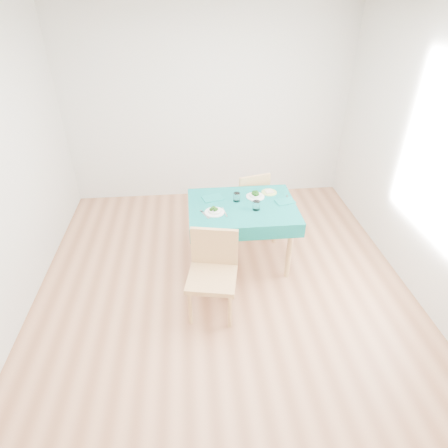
{
  "coord_description": "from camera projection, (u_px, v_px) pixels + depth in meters",
  "views": [
    {
      "loc": [
        -0.29,
        -3.0,
        2.79
      ],
      "look_at": [
        0.0,
        0.0,
        0.85
      ],
      "focal_mm": 30.0,
      "sensor_mm": 36.0,
      "label": 1
    }
  ],
  "objects": [
    {
      "name": "fork_near",
      "position": [
        205.0,
        215.0,
        3.9
      ],
      "size": [
        0.1,
        0.17,
        0.0
      ],
      "primitive_type": "cube",
      "rotation": [
        0.0,
        0.0,
        0.43
      ],
      "color": "silver",
      "rests_on": "table"
    },
    {
      "name": "chair_near",
      "position": [
        212.0,
        266.0,
        3.49
      ],
      "size": [
        0.55,
        0.59,
        1.15
      ],
      "primitive_type": "cube",
      "rotation": [
        0.0,
        0.0,
        -0.2
      ],
      "color": "tan",
      "rests_on": "ground"
    },
    {
      "name": "napkin_far",
      "position": [
        285.0,
        201.0,
        4.14
      ],
      "size": [
        0.23,
        0.18,
        0.01
      ],
      "primitive_type": "cube",
      "rotation": [
        0.0,
        0.0,
        0.21
      ],
      "color": "#0C6963",
      "rests_on": "table"
    },
    {
      "name": "tumbler_side",
      "position": [
        256.0,
        205.0,
        3.97
      ],
      "size": [
        0.08,
        0.08,
        0.1
      ],
      "primitive_type": "cylinder",
      "color": "white",
      "rests_on": "table"
    },
    {
      "name": "chair_far",
      "position": [
        248.0,
        195.0,
        4.82
      ],
      "size": [
        0.49,
        0.52,
        1.0
      ],
      "primitive_type": "cube",
      "rotation": [
        0.0,
        0.0,
        3.39
      ],
      "color": "tan",
      "rests_on": "ground"
    },
    {
      "name": "bread_slice",
      "position": [
        269.0,
        191.0,
        4.31
      ],
      "size": [
        0.11,
        0.11,
        0.01
      ],
      "primitive_type": "cube",
      "rotation": [
        0.0,
        0.0,
        0.21
      ],
      "color": "beige",
      "rests_on": "side_plate"
    },
    {
      "name": "knife_near",
      "position": [
        225.0,
        212.0,
        3.95
      ],
      "size": [
        0.05,
        0.2,
        0.0
      ],
      "primitive_type": "cube",
      "rotation": [
        0.0,
        0.0,
        0.16
      ],
      "color": "silver",
      "rests_on": "table"
    },
    {
      "name": "napkin_near",
      "position": [
        213.0,
        198.0,
        4.2
      ],
      "size": [
        0.26,
        0.21,
        0.01
      ],
      "primitive_type": "cube",
      "rotation": [
        0.0,
        0.0,
        0.29
      ],
      "color": "#0C6963",
      "rests_on": "table"
    },
    {
      "name": "room_shell",
      "position": [
        224.0,
        177.0,
        3.32
      ],
      "size": [
        4.02,
        4.52,
        2.73
      ],
      "color": "#985F3F",
      "rests_on": "ground"
    },
    {
      "name": "bowl_near",
      "position": [
        214.0,
        210.0,
        3.93
      ],
      "size": [
        0.21,
        0.21,
        0.06
      ],
      "primitive_type": null,
      "color": "white",
      "rests_on": "table"
    },
    {
      "name": "tumbler_center",
      "position": [
        237.0,
        197.0,
        4.13
      ],
      "size": [
        0.08,
        0.08,
        0.1
      ],
      "primitive_type": "cylinder",
      "color": "white",
      "rests_on": "table"
    },
    {
      "name": "side_plate",
      "position": [
        269.0,
        192.0,
        4.32
      ],
      "size": [
        0.18,
        0.18,
        0.01
      ],
      "primitive_type": "cylinder",
      "color": "#B8CA62",
      "rests_on": "table"
    },
    {
      "name": "fork_far",
      "position": [
        251.0,
        198.0,
        4.2
      ],
      "size": [
        0.04,
        0.17,
        0.0
      ],
      "primitive_type": "cube",
      "rotation": [
        0.0,
        0.0,
        0.09
      ],
      "color": "silver",
      "rests_on": "table"
    },
    {
      "name": "table",
      "position": [
        241.0,
        234.0,
        4.28
      ],
      "size": [
        1.16,
        0.88,
        0.76
      ],
      "primitive_type": "cube",
      "color": "#085F5A",
      "rests_on": "ground"
    },
    {
      "name": "bowl_far",
      "position": [
        255.0,
        195.0,
        4.22
      ],
      "size": [
        0.21,
        0.21,
        0.06
      ],
      "primitive_type": null,
      "color": "white",
      "rests_on": "table"
    },
    {
      "name": "knife_far",
      "position": [
        287.0,
        200.0,
        4.16
      ],
      "size": [
        0.06,
        0.23,
        0.0
      ],
      "primitive_type": "cube",
      "rotation": [
        0.0,
        0.0,
        -0.19
      ],
      "color": "silver",
      "rests_on": "table"
    }
  ]
}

